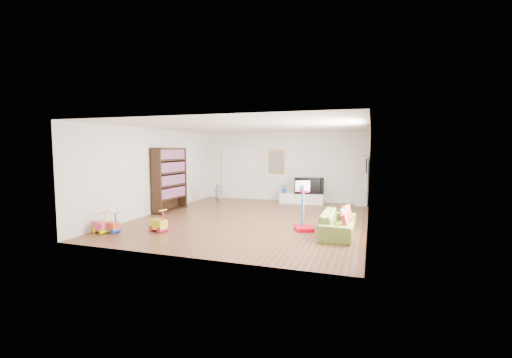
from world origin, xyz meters
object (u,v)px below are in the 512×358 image
(basketball_hoop, at_px, (304,206))
(media_console, at_px, (302,199))
(sofa, at_px, (338,223))
(bookshelf, at_px, (170,180))

(basketball_hoop, bearing_deg, media_console, 78.39)
(sofa, bearing_deg, basketball_hoop, 82.18)
(sofa, relative_size, basketball_hoop, 1.49)
(bookshelf, relative_size, basketball_hoop, 1.66)
(bookshelf, xyz_separation_m, basketball_hoop, (4.70, -1.22, -0.42))
(media_console, distance_m, sofa, 4.56)
(bookshelf, height_order, sofa, bookshelf)
(media_console, relative_size, bookshelf, 0.78)
(sofa, bearing_deg, bookshelf, 76.74)
(basketball_hoop, bearing_deg, sofa, -31.51)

